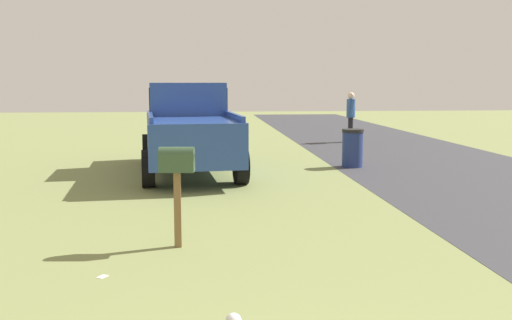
# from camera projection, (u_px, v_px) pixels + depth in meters

# --- Properties ---
(mailbox) EXTENTS (0.24, 0.46, 1.30)m
(mailbox) POSITION_uv_depth(u_px,v_px,m) (177.00, 168.00, 7.35)
(mailbox) COLOR brown
(mailbox) RESTS_ON ground
(pickup_truck) EXTENTS (5.57, 2.56, 2.09)m
(pickup_truck) POSITION_uv_depth(u_px,v_px,m) (188.00, 125.00, 13.67)
(pickup_truck) COLOR #284793
(pickup_truck) RESTS_ON ground
(trash_bin) EXTENTS (0.54, 0.54, 0.95)m
(trash_bin) POSITION_uv_depth(u_px,v_px,m) (353.00, 148.00, 14.44)
(trash_bin) COLOR navy
(trash_bin) RESTS_ON ground
(pedestrian) EXTENTS (0.49, 0.30, 1.75)m
(pedestrian) POSITION_uv_depth(u_px,v_px,m) (351.00, 113.00, 20.38)
(pedestrian) COLOR black
(pedestrian) RESTS_ON ground
(litter_wrapper_far_scatter) EXTENTS (0.15, 0.13, 0.01)m
(litter_wrapper_far_scatter) POSITION_uv_depth(u_px,v_px,m) (103.00, 276.00, 6.33)
(litter_wrapper_far_scatter) COLOR silver
(litter_wrapper_far_scatter) RESTS_ON ground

